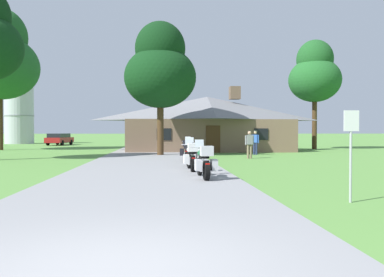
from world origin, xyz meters
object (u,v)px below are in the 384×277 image
object	(u,v)px
bystander_gray_shirt_by_tree	(249,143)
metal_signpost_roadside	(351,144)
motorcycle_white_second_in_row	(192,157)
parked_red_suv_far_left	(59,139)
motorcycle_blue_third_in_row	(189,153)
bystander_blue_shirt_beside_signpost	(255,141)
tree_by_lodge_front	(160,69)
tree_right_of_lodge	(315,74)
tree_left_far	(0,58)
metal_silo_distant	(19,112)
motorcycle_green_nearest_to_camera	(204,162)
bystander_white_shirt_near_lodge	(249,141)
motorcycle_white_farthest_in_row	(187,151)

from	to	relation	value
bystander_gray_shirt_by_tree	metal_signpost_roadside	world-z (taller)	metal_signpost_roadside
motorcycle_white_second_in_row	parked_red_suv_far_left	world-z (taller)	parked_red_suv_far_left
motorcycle_blue_third_in_row	parked_red_suv_far_left	world-z (taller)	parked_red_suv_far_left
bystander_blue_shirt_beside_signpost	tree_by_lodge_front	bearing A→B (deg)	43.61
metal_signpost_roadside	motorcycle_blue_third_in_row	bearing A→B (deg)	107.70
parked_red_suv_far_left	tree_right_of_lodge	bearing A→B (deg)	-18.13
motorcycle_white_second_in_row	metal_signpost_roadside	bearing A→B (deg)	-67.95
tree_left_far	metal_silo_distant	bearing A→B (deg)	104.82
motorcycle_green_nearest_to_camera	bystander_gray_shirt_by_tree	world-z (taller)	bystander_gray_shirt_by_tree
motorcycle_green_nearest_to_camera	bystander_gray_shirt_by_tree	xyz separation A→B (m)	(3.90, 10.19, 0.32)
bystander_white_shirt_near_lodge	bystander_blue_shirt_beside_signpost	bearing A→B (deg)	-177.89
metal_signpost_roadside	metal_silo_distant	world-z (taller)	metal_silo_distant
motorcycle_green_nearest_to_camera	motorcycle_blue_third_in_row	distance (m)	5.28
bystander_blue_shirt_beside_signpost	metal_silo_distant	xyz separation A→B (m)	(-25.57, 26.59, 3.25)
motorcycle_white_farthest_in_row	tree_by_lodge_front	xyz separation A→B (m)	(-1.46, 5.52, 5.26)
bystander_blue_shirt_beside_signpost	tree_left_far	distance (m)	23.59
tree_by_lodge_front	tree_left_far	bearing A→B (deg)	147.32
bystander_blue_shirt_beside_signpost	parked_red_suv_far_left	size ratio (longest dim) A/B	0.35
motorcycle_green_nearest_to_camera	motorcycle_white_farthest_in_row	world-z (taller)	same
bystander_white_shirt_near_lodge	bystander_gray_shirt_by_tree	bearing A→B (deg)	166.48
tree_by_lodge_front	motorcycle_white_farthest_in_row	bearing A→B (deg)	-75.23
motorcycle_green_nearest_to_camera	tree_left_far	xyz separation A→B (m)	(-15.61, 22.46, 7.50)
motorcycle_blue_third_in_row	tree_right_of_lodge	size ratio (longest dim) A/B	0.21
tree_right_of_lodge	bystander_white_shirt_near_lodge	bearing A→B (deg)	-139.38
tree_by_lodge_front	parked_red_suv_far_left	world-z (taller)	tree_by_lodge_front
bystander_blue_shirt_beside_signpost	tree_left_far	size ratio (longest dim) A/B	0.13
motorcycle_white_farthest_in_row	parked_red_suv_far_left	xyz separation A→B (m)	(-13.58, 26.69, 0.17)
metal_silo_distant	motorcycle_white_second_in_row	bearing A→B (deg)	-61.93
bystander_gray_shirt_by_tree	parked_red_suv_far_left	world-z (taller)	bystander_gray_shirt_by_tree
motorcycle_blue_third_in_row	tree_right_of_lodge	world-z (taller)	tree_right_of_lodge
metal_silo_distant	tree_left_far	bearing A→B (deg)	-75.18
bystander_blue_shirt_beside_signpost	tree_right_of_lodge	distance (m)	12.60
bystander_white_shirt_near_lodge	tree_left_far	world-z (taller)	tree_left_far
motorcycle_blue_third_in_row	motorcycle_white_farthest_in_row	bearing A→B (deg)	95.90
tree_left_far	metal_silo_distant	world-z (taller)	tree_left_far
motorcycle_blue_third_in_row	tree_left_far	xyz separation A→B (m)	(-15.49, 17.19, 7.49)
parked_red_suv_far_left	motorcycle_green_nearest_to_camera	bearing A→B (deg)	-61.16
tree_by_lodge_front	metal_signpost_roadside	bearing A→B (deg)	-75.92
motorcycle_green_nearest_to_camera	motorcycle_blue_third_in_row	xyz separation A→B (m)	(-0.12, 5.27, 0.01)
bystander_white_shirt_near_lodge	metal_signpost_roadside	world-z (taller)	metal_signpost_roadside
motorcycle_green_nearest_to_camera	motorcycle_blue_third_in_row	bearing A→B (deg)	88.05
motorcycle_white_second_in_row	bystander_blue_shirt_beside_signpost	world-z (taller)	bystander_blue_shirt_beside_signpost
motorcycle_white_second_in_row	bystander_gray_shirt_by_tree	xyz separation A→B (m)	(4.11, 7.49, 0.32)
bystander_blue_shirt_beside_signpost	metal_silo_distant	bearing A→B (deg)	-6.96
motorcycle_white_farthest_in_row	bystander_gray_shirt_by_tree	bearing A→B (deg)	36.74
tree_right_of_lodge	tree_by_lodge_front	xyz separation A→B (m)	(-14.25, -8.61, -1.09)
motorcycle_white_second_in_row	tree_right_of_lodge	bearing A→B (deg)	53.99
motorcycle_green_nearest_to_camera	bystander_gray_shirt_by_tree	bearing A→B (deg)	65.83
metal_signpost_roadside	metal_silo_distant	bearing A→B (deg)	117.49
bystander_white_shirt_near_lodge	tree_right_of_lodge	size ratio (longest dim) A/B	0.17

